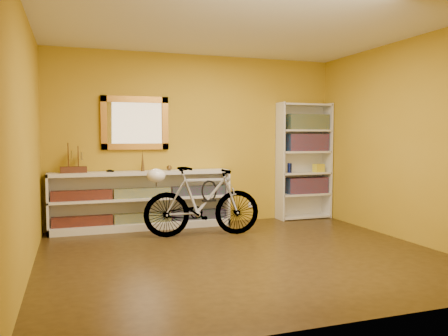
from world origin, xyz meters
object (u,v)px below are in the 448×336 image
object	(u,v)px
helmet	(156,176)
bicycle	(202,201)
bookcase	(304,161)
console_unit	(142,200)

from	to	relation	value
helmet	bicycle	bearing A→B (deg)	-6.74
bookcase	helmet	world-z (taller)	bookcase
bicycle	helmet	size ratio (longest dim) A/B	6.49
bookcase	console_unit	bearing A→B (deg)	-179.46
helmet	console_unit	bearing A→B (deg)	97.91
bicycle	helmet	xyz separation A→B (m)	(-0.61, 0.07, 0.36)
console_unit	helmet	size ratio (longest dim) A/B	10.47
bookcase	helmet	bearing A→B (deg)	-165.33
console_unit	bookcase	bearing A→B (deg)	0.54
console_unit	helmet	distance (m)	0.77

